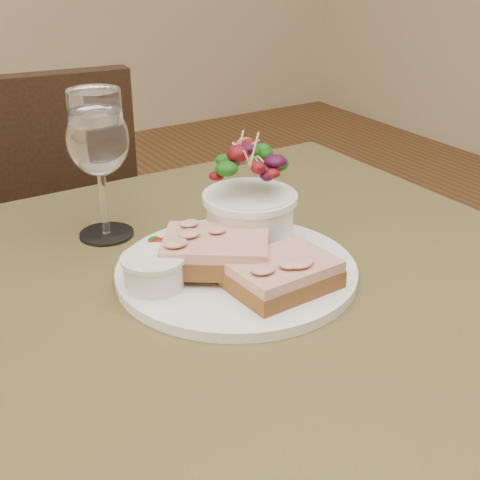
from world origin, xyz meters
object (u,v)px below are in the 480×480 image
cafe_table (245,368)px  sandwich_front (282,274)px  chair_far (31,347)px  wine_glass (98,144)px  salad_bowl (250,195)px  sandwich_back (216,251)px  dinner_plate (236,271)px  ramekin (154,270)px

cafe_table → sandwich_front: 0.14m
sandwich_front → chair_far: bearing=96.2°
wine_glass → sandwich_front: bearing=-67.4°
cafe_table → salad_bowl: (0.06, 0.09, 0.17)m
sandwich_back → salad_bowl: (0.08, 0.05, 0.04)m
chair_far → dinner_plate: 0.82m
ramekin → salad_bowl: 0.16m
cafe_table → dinner_plate: bearing=72.6°
ramekin → salad_bowl: size_ratio=0.51×
dinner_plate → sandwich_front: size_ratio=2.39×
dinner_plate → wine_glass: bearing=115.3°
sandwich_front → salad_bowl: size_ratio=0.91×
salad_bowl → wine_glass: wine_glass is taller
chair_far → sandwich_back: (0.08, -0.67, 0.49)m
sandwich_front → cafe_table: bearing=132.6°
cafe_table → wine_glass: wine_glass is taller
sandwich_front → dinner_plate: bearing=101.5°
chair_far → sandwich_front: chair_far is taller
chair_far → ramekin: (0.01, -0.66, 0.49)m
sandwich_front → salad_bowl: bearing=70.7°
chair_far → ramekin: chair_far is taller
dinner_plate → wine_glass: size_ratio=1.57×
ramekin → wine_glass: wine_glass is taller
salad_bowl → cafe_table: bearing=-125.2°
sandwich_front → wine_glass: bearing=109.5°
ramekin → wine_glass: size_ratio=0.37×
ramekin → salad_bowl: bearing=16.0°
sandwich_front → wine_glass: size_ratio=0.66×
chair_far → sandwich_front: bearing=107.4°
chair_far → ramekin: bearing=98.5°
chair_far → salad_bowl: bearing=112.1°
dinner_plate → sandwich_back: 0.04m
sandwich_front → wine_glass: 0.28m
chair_far → sandwich_front: size_ratio=7.82×
dinner_plate → ramekin: 0.10m
chair_far → salad_bowl: size_ratio=7.09×
sandwich_front → salad_bowl: 0.13m
sandwich_back → cafe_table: bearing=-38.4°
cafe_table → dinner_plate: (0.01, 0.04, 0.11)m
cafe_table → sandwich_front: size_ratio=6.95×
sandwich_back → chair_far: bearing=132.0°
dinner_plate → wine_glass: 0.23m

